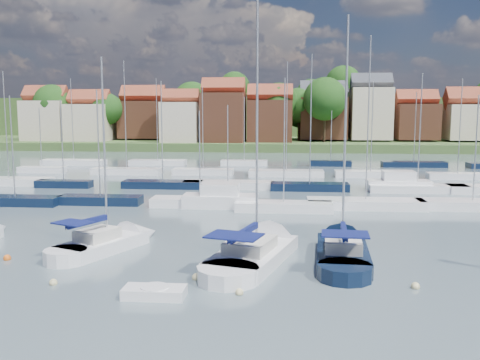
# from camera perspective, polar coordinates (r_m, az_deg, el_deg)

# --- Properties ---
(ground) EXTENTS (260.00, 260.00, 0.00)m
(ground) POSITION_cam_1_polar(r_m,az_deg,el_deg) (69.75, 4.28, 0.02)
(ground) COLOR #42525A
(ground) RESTS_ON ground
(sailboat_left) EXTENTS (6.46, 10.10, 13.54)m
(sailboat_left) POSITION_cam_1_polar(r_m,az_deg,el_deg) (36.95, -13.33, -6.48)
(sailboat_left) COLOR white
(sailboat_left) RESTS_ON ground
(sailboat_centre) EXTENTS (6.80, 13.37, 17.50)m
(sailboat_centre) POSITION_cam_1_polar(r_m,az_deg,el_deg) (34.32, 2.41, -7.39)
(sailboat_centre) COLOR white
(sailboat_centre) RESTS_ON ground
(sailboat_navy) EXTENTS (3.77, 11.69, 15.96)m
(sailboat_navy) POSITION_cam_1_polar(r_m,az_deg,el_deg) (34.86, 10.78, -7.27)
(sailboat_navy) COLOR black
(sailboat_navy) RESTS_ON ground
(tender) EXTENTS (3.06, 1.43, 0.66)m
(tender) POSITION_cam_1_polar(r_m,az_deg,el_deg) (27.22, -9.12, -11.75)
(tender) COLOR white
(tender) RESTS_ON ground
(buoy_b) EXTENTS (0.43, 0.43, 0.43)m
(buoy_b) POSITION_cam_1_polar(r_m,az_deg,el_deg) (30.43, -19.28, -10.49)
(buoy_b) COLOR beige
(buoy_b) RESTS_ON ground
(buoy_c) EXTENTS (0.48, 0.48, 0.48)m
(buoy_c) POSITION_cam_1_polar(r_m,az_deg,el_deg) (29.71, -4.69, -10.52)
(buoy_c) COLOR beige
(buoy_c) RESTS_ON ground
(buoy_d) EXTENTS (0.42, 0.42, 0.42)m
(buoy_d) POSITION_cam_1_polar(r_m,az_deg,el_deg) (27.37, -0.08, -12.11)
(buoy_d) COLOR beige
(buoy_d) RESTS_ON ground
(buoy_e) EXTENTS (0.46, 0.46, 0.46)m
(buoy_e) POSITION_cam_1_polar(r_m,az_deg,el_deg) (37.67, 11.59, -6.72)
(buoy_e) COLOR beige
(buoy_e) RESTS_ON ground
(buoy_f) EXTENTS (0.46, 0.46, 0.46)m
(buoy_f) POSITION_cam_1_polar(r_m,az_deg,el_deg) (29.66, 18.19, -10.92)
(buoy_f) COLOR beige
(buoy_f) RESTS_ON ground
(buoy_g) EXTENTS (0.45, 0.45, 0.45)m
(buoy_g) POSITION_cam_1_polar(r_m,az_deg,el_deg) (29.79, 10.04, -10.56)
(buoy_g) COLOR beige
(buoy_g) RESTS_ON ground
(buoy_h) EXTENTS (0.46, 0.46, 0.46)m
(buoy_h) POSITION_cam_1_polar(r_m,az_deg,el_deg) (36.20, -23.58, -7.81)
(buoy_h) COLOR #D85914
(buoy_h) RESTS_ON ground
(marina_field) EXTENTS (79.62, 41.41, 15.93)m
(marina_field) POSITION_cam_1_polar(r_m,az_deg,el_deg) (64.89, 5.91, -0.19)
(marina_field) COLOR white
(marina_field) RESTS_ON ground
(far_shore_town) EXTENTS (212.46, 90.00, 22.27)m
(far_shore_town) POSITION_cam_1_polar(r_m,az_deg,el_deg) (161.87, 5.57, 5.99)
(far_shore_town) COLOR #3F582C
(far_shore_town) RESTS_ON ground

